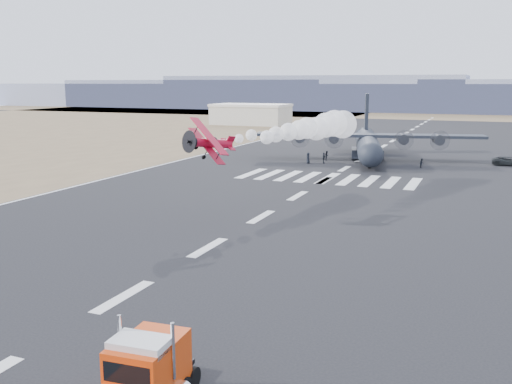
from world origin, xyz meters
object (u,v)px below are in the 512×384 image
Objects in this scene: semi_truck at (142,377)px; crew_b at (422,163)px; crew_g at (367,162)px; hangar_left at (251,114)px; aerobatic_biplane at (209,143)px; support_vehicle at (509,161)px; crew_h at (327,156)px; transport_aircraft at (368,143)px; crew_f at (374,157)px; crew_d at (324,158)px; crew_a at (369,157)px; crew_c at (368,160)px; crew_e at (308,158)px.

semi_truck reaches higher than crew_b.
hangar_left is at bearing 60.71° from crew_g.
hangar_left is 4.31× the size of aerobatic_biplane.
hangar_left is at bearing 107.28° from semi_truck.
crew_h is (-29.78, -5.09, 0.10)m from support_vehicle.
transport_aircraft reaches higher than crew_f.
transport_aircraft is 10.42m from crew_d.
crew_b is (-13.09, -8.32, 0.04)m from support_vehicle.
crew_b is 8.74m from crew_g.
crew_a is 0.96× the size of crew_h.
crew_c is at bearing 155.87° from crew_a.
crew_g is at bearing 97.60° from crew_e.
transport_aircraft is at bearing 97.34° from aerobatic_biplane.
crew_h is at bearing 76.51° from crew_b.
semi_truck is at bearing -176.92° from crew_d.
semi_truck is 74.82m from crew_g.
crew_e is at bearing 111.12° from crew_d.
transport_aircraft is at bearing -53.54° from hangar_left.
aerobatic_biplane reaches higher than crew_f.
transport_aircraft reaches higher than crew_e.
transport_aircraft is 12.84m from crew_e.
aerobatic_biplane is 44.50m from crew_d.
transport_aircraft is 13.19m from crew_b.
crew_h is at bearing 167.07° from crew_e.
aerobatic_biplane reaches higher than support_vehicle.
crew_c is 3.55m from crew_f.
hangar_left reaches higher than crew_h.
semi_truck is 86.21m from support_vehicle.
crew_g is at bearing -176.14° from crew_c.
crew_b is 0.85× the size of crew_d.
aerobatic_biplane is at bearing -109.05° from transport_aircraft.
crew_f is (10.12, 6.13, -0.07)m from crew_e.
crew_d reaches higher than crew_f.
crew_h is (-1.01, 47.88, -6.94)m from aerobatic_biplane.
crew_c is (54.50, -78.76, -2.56)m from hangar_left.
crew_a is 11.22m from crew_e.
crew_b is at bearing -97.41° from crew_c.
crew_h is at bearing 101.50° from support_vehicle.
semi_truck reaches higher than crew_h.
crew_f is (-5.73, 80.58, -0.81)m from semi_truck.
transport_aircraft reaches higher than hangar_left.
semi_truck is at bearing -178.75° from crew_c.
crew_g is (0.87, -6.38, 0.03)m from crew_a.
crew_e is at bearing 93.19° from crew_a.
semi_truck is 81.25m from crew_a.
support_vehicle is at bearing -112.81° from crew_a.
semi_truck is 77.31m from crew_c.
crew_f reaches higher than crew_h.
crew_b is at bearing 102.90° from crew_e.
crew_d is at bearing 124.95° from crew_e.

